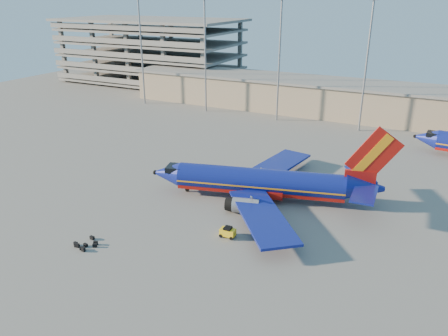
# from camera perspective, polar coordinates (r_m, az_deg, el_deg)

# --- Properties ---
(ground) EXTENTS (220.00, 220.00, 0.00)m
(ground) POSITION_cam_1_polar(r_m,az_deg,el_deg) (68.47, -2.57, -3.45)
(ground) COLOR slate
(ground) RESTS_ON ground
(terminal_building) EXTENTS (122.00, 16.00, 8.50)m
(terminal_building) POSITION_cam_1_polar(r_m,az_deg,el_deg) (116.47, 16.06, 8.63)
(terminal_building) COLOR gray
(terminal_building) RESTS_ON ground
(parking_garage) EXTENTS (62.00, 32.00, 21.40)m
(parking_garage) POSITION_cam_1_polar(r_m,az_deg,el_deg) (158.84, -9.51, 15.21)
(parking_garage) COLOR slate
(parking_garage) RESTS_ON ground
(light_mast_row) EXTENTS (101.60, 1.60, 28.65)m
(light_mast_row) POSITION_cam_1_polar(r_m,az_deg,el_deg) (103.78, 12.68, 14.86)
(light_mast_row) COLOR gray
(light_mast_row) RESTS_ON ground
(aircraft_main) EXTENTS (35.99, 34.17, 12.43)m
(aircraft_main) POSITION_cam_1_polar(r_m,az_deg,el_deg) (66.26, 5.45, -1.91)
(aircraft_main) COLOR navy
(aircraft_main) RESTS_ON ground
(baggage_tug) EXTENTS (1.99, 1.23, 1.42)m
(baggage_tug) POSITION_cam_1_polar(r_m,az_deg,el_deg) (56.66, 0.49, -8.34)
(baggage_tug) COLOR yellow
(baggage_tug) RESTS_ON ground
(luggage_pile) EXTENTS (2.95, 2.98, 0.53)m
(luggage_pile) POSITION_cam_1_polar(r_m,az_deg,el_deg) (57.60, -17.62, -9.51)
(luggage_pile) COLOR black
(luggage_pile) RESTS_ON ground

